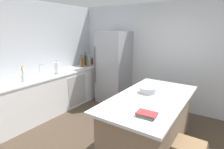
{
  "coord_description": "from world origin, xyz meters",
  "views": [
    {
      "loc": [
        1.41,
        -2.15,
        1.97
      ],
      "look_at": [
        -0.73,
        1.0,
        1.0
      ],
      "focal_mm": 28.71,
      "sensor_mm": 36.0,
      "label": 1
    }
  ],
  "objects_px": {
    "soda_bottle": "(89,60)",
    "flower_vase": "(23,77)",
    "kitchen_island": "(149,123)",
    "syrup_bottle": "(92,62)",
    "refrigerator": "(114,67)",
    "mixing_bowl": "(148,90)",
    "sink_faucet": "(40,70)",
    "whiskey_bottle": "(82,62)",
    "vinegar_bottle": "(88,63)",
    "paper_towel_roll": "(57,68)",
    "wine_bottle": "(86,60)",
    "olive_oil_bottle": "(96,60)",
    "cookbook_stack": "(147,114)"
  },
  "relations": [
    {
      "from": "flower_vase",
      "to": "syrup_bottle",
      "type": "xyz_separation_m",
      "value": [
        -0.01,
        2.17,
        -0.01
      ]
    },
    {
      "from": "refrigerator",
      "to": "mixing_bowl",
      "type": "distance_m",
      "value": 1.99
    },
    {
      "from": "sink_faucet",
      "to": "mixing_bowl",
      "type": "distance_m",
      "value": 2.47
    },
    {
      "from": "syrup_bottle",
      "to": "soda_bottle",
      "type": "xyz_separation_m",
      "value": [
        -0.02,
        -0.1,
        0.05
      ]
    },
    {
      "from": "kitchen_island",
      "to": "flower_vase",
      "type": "xyz_separation_m",
      "value": [
        -2.49,
        -0.67,
        0.56
      ]
    },
    {
      "from": "kitchen_island",
      "to": "whiskey_bottle",
      "type": "bearing_deg",
      "value": 156.42
    },
    {
      "from": "mixing_bowl",
      "to": "olive_oil_bottle",
      "type": "bearing_deg",
      "value": 148.1
    },
    {
      "from": "syrup_bottle",
      "to": "whiskey_bottle",
      "type": "bearing_deg",
      "value": -97.9
    },
    {
      "from": "kitchen_island",
      "to": "syrup_bottle",
      "type": "distance_m",
      "value": 2.97
    },
    {
      "from": "kitchen_island",
      "to": "mixing_bowl",
      "type": "distance_m",
      "value": 0.54
    },
    {
      "from": "vinegar_bottle",
      "to": "flower_vase",
      "type": "bearing_deg",
      "value": -92.06
    },
    {
      "from": "paper_towel_roll",
      "to": "olive_oil_bottle",
      "type": "height_order",
      "value": "olive_oil_bottle"
    },
    {
      "from": "refrigerator",
      "to": "vinegar_bottle",
      "type": "distance_m",
      "value": 0.79
    },
    {
      "from": "soda_bottle",
      "to": "mixing_bowl",
      "type": "distance_m",
      "value": 2.7
    },
    {
      "from": "wine_bottle",
      "to": "vinegar_bottle",
      "type": "height_order",
      "value": "wine_bottle"
    },
    {
      "from": "kitchen_island",
      "to": "mixing_bowl",
      "type": "xyz_separation_m",
      "value": [
        -0.12,
        0.15,
        0.5
      ]
    },
    {
      "from": "paper_towel_roll",
      "to": "mixing_bowl",
      "type": "distance_m",
      "value": 2.33
    },
    {
      "from": "flower_vase",
      "to": "vinegar_bottle",
      "type": "relative_size",
      "value": 1.22
    },
    {
      "from": "refrigerator",
      "to": "olive_oil_bottle",
      "type": "height_order",
      "value": "refrigerator"
    },
    {
      "from": "kitchen_island",
      "to": "whiskey_bottle",
      "type": "distance_m",
      "value": 2.85
    },
    {
      "from": "soda_bottle",
      "to": "flower_vase",
      "type": "bearing_deg",
      "value": -89.14
    },
    {
      "from": "paper_towel_roll",
      "to": "mixing_bowl",
      "type": "bearing_deg",
      "value": -0.1
    },
    {
      "from": "refrigerator",
      "to": "wine_bottle",
      "type": "bearing_deg",
      "value": -172.29
    },
    {
      "from": "sink_faucet",
      "to": "cookbook_stack",
      "type": "relative_size",
      "value": 1.17
    },
    {
      "from": "paper_towel_roll",
      "to": "whiskey_bottle",
      "type": "xyz_separation_m",
      "value": [
        -0.1,
        0.96,
        0.0
      ]
    },
    {
      "from": "syrup_bottle",
      "to": "soda_bottle",
      "type": "distance_m",
      "value": 0.11
    },
    {
      "from": "kitchen_island",
      "to": "sink_faucet",
      "type": "distance_m",
      "value": 2.64
    },
    {
      "from": "sink_faucet",
      "to": "whiskey_bottle",
      "type": "relative_size",
      "value": 0.89
    },
    {
      "from": "olive_oil_bottle",
      "to": "mixing_bowl",
      "type": "bearing_deg",
      "value": -31.9
    },
    {
      "from": "refrigerator",
      "to": "olive_oil_bottle",
      "type": "relative_size",
      "value": 5.75
    },
    {
      "from": "syrup_bottle",
      "to": "wine_bottle",
      "type": "xyz_separation_m",
      "value": [
        -0.07,
        -0.2,
        0.07
      ]
    },
    {
      "from": "soda_bottle",
      "to": "olive_oil_bottle",
      "type": "bearing_deg",
      "value": 68.17
    },
    {
      "from": "sink_faucet",
      "to": "wine_bottle",
      "type": "distance_m",
      "value": 1.52
    },
    {
      "from": "syrup_bottle",
      "to": "refrigerator",
      "type": "bearing_deg",
      "value": -5.37
    },
    {
      "from": "paper_towel_roll",
      "to": "olive_oil_bottle",
      "type": "distance_m",
      "value": 1.44
    },
    {
      "from": "refrigerator",
      "to": "whiskey_bottle",
      "type": "height_order",
      "value": "refrigerator"
    },
    {
      "from": "sink_faucet",
      "to": "vinegar_bottle",
      "type": "height_order",
      "value": "sink_faucet"
    },
    {
      "from": "syrup_bottle",
      "to": "sink_faucet",
      "type": "bearing_deg",
      "value": -91.97
    },
    {
      "from": "mixing_bowl",
      "to": "refrigerator",
      "type": "bearing_deg",
      "value": 140.51
    },
    {
      "from": "refrigerator",
      "to": "cookbook_stack",
      "type": "height_order",
      "value": "refrigerator"
    },
    {
      "from": "paper_towel_roll",
      "to": "wine_bottle",
      "type": "height_order",
      "value": "wine_bottle"
    },
    {
      "from": "kitchen_island",
      "to": "sink_faucet",
      "type": "xyz_separation_m",
      "value": [
        -2.56,
        -0.22,
        0.62
      ]
    },
    {
      "from": "whiskey_bottle",
      "to": "paper_towel_roll",
      "type": "bearing_deg",
      "value": -84.1
    },
    {
      "from": "sink_faucet",
      "to": "soda_bottle",
      "type": "relative_size",
      "value": 0.84
    },
    {
      "from": "kitchen_island",
      "to": "paper_towel_roll",
      "type": "bearing_deg",
      "value": 176.33
    },
    {
      "from": "sink_faucet",
      "to": "cookbook_stack",
      "type": "height_order",
      "value": "sink_faucet"
    },
    {
      "from": "refrigerator",
      "to": "syrup_bottle",
      "type": "distance_m",
      "value": 0.84
    },
    {
      "from": "paper_towel_roll",
      "to": "syrup_bottle",
      "type": "relative_size",
      "value": 1.39
    },
    {
      "from": "sink_faucet",
      "to": "wine_bottle",
      "type": "relative_size",
      "value": 0.75
    },
    {
      "from": "sink_faucet",
      "to": "paper_towel_roll",
      "type": "bearing_deg",
      "value": 74.65
    }
  ]
}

